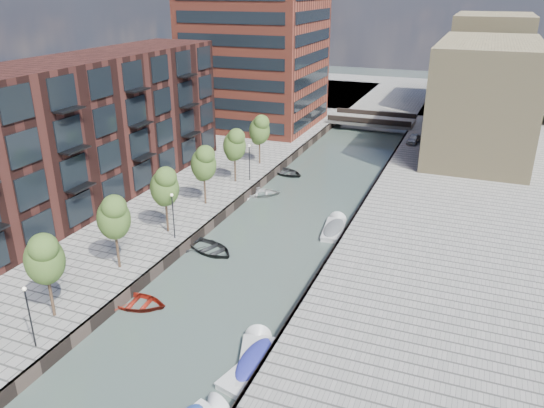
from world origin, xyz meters
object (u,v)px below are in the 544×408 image
Objects in this scene: tree_5 at (234,144)px; tree_2 at (113,216)px; bridge at (372,120)px; tree_3 at (164,186)px; tree_1 at (44,257)px; sloop_4 at (286,174)px; sloop_2 at (136,305)px; sloop_1 at (211,251)px; motorboat_2 at (258,366)px; motorboat_4 at (334,228)px; car at (414,139)px; motorboat_3 at (255,357)px; sloop_3 at (259,195)px; tree_4 at (204,162)px; tree_6 at (259,129)px.

tree_2 is at bearing -90.00° from tree_5.
tree_3 is (-8.50, -47.00, 3.92)m from bridge.
tree_1 is 35.60m from sloop_4.
sloop_2 is (3.36, -23.80, -5.31)m from tree_5.
sloop_1 is at bearing -94.95° from bridge.
motorboat_4 is at bearing 92.56° from motorboat_2.
tree_2 is (0.00, 7.00, 0.00)m from tree_1.
sloop_4 is 1.33× the size of car.
motorboat_3 is 19.89m from motorboat_4.
sloop_2 is at bearing -165.11° from sloop_1.
motorboat_3 is (-0.43, 0.56, 0.11)m from motorboat_2.
sloop_1 is at bearing 162.05° from sloop_3.
tree_3 and tree_5 have the same top height.
tree_1 is at bearing -90.00° from tree_3.
sloop_4 is at bearing 107.18° from motorboat_3.
tree_5 is (0.00, 7.00, 0.00)m from tree_4.
motorboat_4 is (13.16, 21.73, -5.10)m from tree_1.
motorboat_4 is (-0.49, 19.88, -0.00)m from motorboat_3.
motorboat_4 is at bearing -142.59° from sloop_3.
bridge is at bearing 94.97° from motorboat_3.
sloop_3 is at bearing 112.35° from motorboat_3.
motorboat_3 reaches higher than motorboat_2.
tree_1 is 1.28× the size of sloop_2.
motorboat_2 is (10.69, -33.75, 0.10)m from sloop_4.
sloop_2 is at bearing 157.41° from sloop_3.
tree_2 is 1.14× the size of motorboat_2.
tree_4 reaches higher than motorboat_4.
tree_1 reaches higher than bridge.
bridge is 2.18× the size of tree_5.
motorboat_3 reaches higher than motorboat_4.
tree_3 is at bearing 138.33° from motorboat_3.
tree_1 is 1.08× the size of motorboat_3.
bridge is 2.18× the size of tree_6.
motorboat_4 is (13.16, -6.27, -5.10)m from tree_5.
tree_5 is 1.14× the size of motorboat_2.
tree_1 is 1.64× the size of car.
bridge is 2.67× the size of sloop_1.
tree_2 reaches higher than motorboat_4.
sloop_2 is (3.36, 4.20, -5.31)m from tree_1.
tree_3 reaches higher than sloop_4.
sloop_1 is 0.93× the size of motorboat_2.
sloop_1 is 21.48m from sloop_4.
tree_3 reaches higher than sloop_1.
sloop_4 is (3.38, 14.04, -5.31)m from tree_4.
sloop_4 is at bearing 83.12° from tree_2.
tree_1 is at bearing -174.74° from motorboat_2.
sloop_4 is at bearing 0.74° from tree_6.
tree_1 is at bearing -176.74° from sloop_1.
tree_4 is 1.12× the size of motorboat_4.
motorboat_2 is at bearing 5.26° from tree_1.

